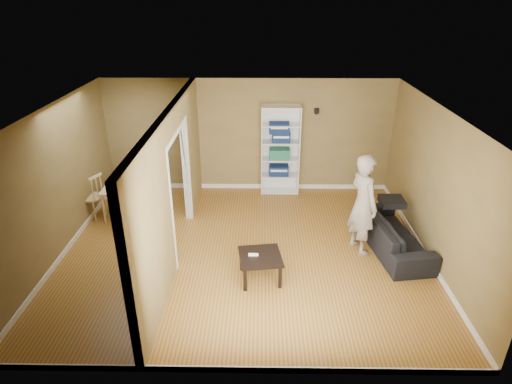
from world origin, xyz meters
TOP-DOWN VIEW (x-y plane):
  - room_shell at (0.00, 0.00)m, footprint 6.50×6.50m
  - partition at (-1.20, 0.00)m, footprint 0.22×5.50m
  - wall_speaker at (1.50, 2.69)m, footprint 0.10×0.10m
  - sofa at (2.70, 0.16)m, footprint 2.14×1.16m
  - person at (2.08, 0.09)m, footprint 0.96×0.87m
  - bookshelf at (0.72, 2.61)m, footprint 0.86×0.38m
  - paper_box_navy_a at (0.69, 2.56)m, footprint 0.45×0.29m
  - paper_box_teal at (0.70, 2.56)m, footprint 0.46×0.30m
  - paper_box_navy_b at (0.73, 2.56)m, footprint 0.40×0.26m
  - paper_box_navy_c at (0.68, 2.56)m, footprint 0.44×0.29m
  - coffee_table at (0.28, -0.81)m, footprint 0.67×0.67m
  - game_controller at (0.17, -0.81)m, footprint 0.16×0.04m
  - dining_table at (-2.37, 1.28)m, footprint 1.10×0.73m
  - chair_left at (-3.19, 1.26)m, footprint 0.59×0.59m
  - chair_near at (-2.34, 0.74)m, footprint 0.56×0.56m
  - chair_far at (-2.34, 1.83)m, footprint 0.63×0.63m

SIDE VIEW (x-z plane):
  - coffee_table at x=0.28m, z-range 0.15..0.60m
  - sofa at x=2.70m, z-range 0.00..0.77m
  - game_controller at x=0.17m, z-range 0.45..0.48m
  - chair_left at x=-3.19m, z-range 0.00..0.98m
  - chair_near at x=-2.34m, z-range 0.00..1.04m
  - chair_far at x=-2.34m, z-range 0.00..1.04m
  - paper_box_navy_a at x=0.69m, z-range 0.43..0.66m
  - dining_table at x=-2.37m, z-range 0.27..0.95m
  - paper_box_teal at x=0.70m, z-range 0.83..1.07m
  - bookshelf at x=0.72m, z-range 0.00..2.05m
  - person at x=2.08m, z-range 0.00..2.17m
  - room_shell at x=0.00m, z-range -1.95..4.55m
  - partition at x=-1.20m, z-range 0.00..2.60m
  - paper_box_navy_b at x=0.73m, z-range 1.24..1.44m
  - paper_box_navy_c at x=0.68m, z-range 1.46..1.69m
  - wall_speaker at x=1.50m, z-range 1.85..1.95m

